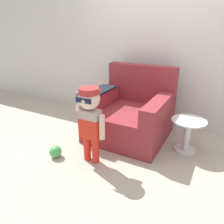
{
  "coord_description": "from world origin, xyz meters",
  "views": [
    {
      "loc": [
        1.01,
        -2.64,
        1.56
      ],
      "look_at": [
        -0.22,
        -0.35,
        0.52
      ],
      "focal_mm": 35.0,
      "sensor_mm": 36.0,
      "label": 1
    }
  ],
  "objects_px": {
    "person_child": "(90,114)",
    "armchair": "(131,114)",
    "toy_ball": "(56,152)",
    "side_table": "(187,132)"
  },
  "relations": [
    {
      "from": "person_child",
      "to": "toy_ball",
      "type": "xyz_separation_m",
      "value": [
        -0.45,
        -0.15,
        -0.54
      ]
    },
    {
      "from": "toy_ball",
      "to": "side_table",
      "type": "bearing_deg",
      "value": 33.75
    },
    {
      "from": "armchair",
      "to": "side_table",
      "type": "xyz_separation_m",
      "value": [
        0.83,
        -0.06,
        -0.07
      ]
    },
    {
      "from": "person_child",
      "to": "side_table",
      "type": "relative_size",
      "value": 2.11
    },
    {
      "from": "person_child",
      "to": "armchair",
      "type": "bearing_deg",
      "value": 81.11
    },
    {
      "from": "person_child",
      "to": "toy_ball",
      "type": "bearing_deg",
      "value": -161.7
    },
    {
      "from": "armchair",
      "to": "side_table",
      "type": "bearing_deg",
      "value": -4.29
    },
    {
      "from": "person_child",
      "to": "toy_ball",
      "type": "height_order",
      "value": "person_child"
    },
    {
      "from": "side_table",
      "to": "toy_ball",
      "type": "distance_m",
      "value": 1.71
    },
    {
      "from": "armchair",
      "to": "toy_ball",
      "type": "relative_size",
      "value": 7.03
    }
  ]
}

